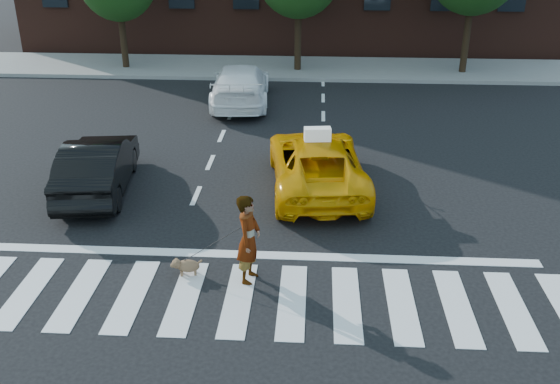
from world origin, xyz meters
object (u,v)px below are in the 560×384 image
black_sedan (98,166)px  woman (249,239)px  dog (186,266)px  taxi (317,163)px  white_suv (240,85)px

black_sedan → woman: bearing=130.0°
black_sedan → dog: black_sedan is taller
taxi → dog: 5.04m
woman → dog: (-1.27, 0.09, -0.69)m
taxi → woman: 4.61m
taxi → dog: size_ratio=7.72×
black_sedan → white_suv: 8.19m
white_suv → woman: (1.54, -11.63, 0.19)m
taxi → white_suv: (-2.80, 7.20, 0.03)m
taxi → woman: bearing=67.8°
white_suv → woman: bearing=93.9°
woman → dog: size_ratio=2.84×
taxi → white_suv: size_ratio=0.99×
woman → taxi: bearing=-4.3°
white_suv → black_sedan: bearing=67.2°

